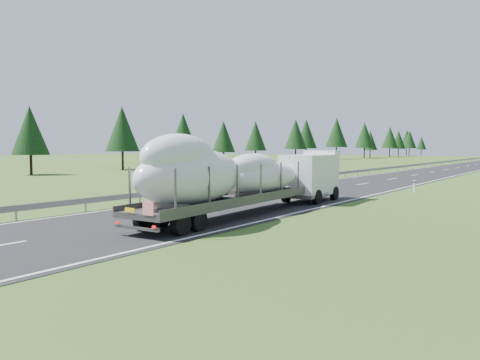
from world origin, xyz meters
The scene contains 4 objects.
road_surface centered at (0.00, 100.00, 0.01)m, with size 10.00×400.00×0.02m, color black.
guardrail centered at (-5.30, 99.94, 0.60)m, with size 0.10×400.00×0.76m.
tree_line_left centered at (-42.38, 101.03, 6.93)m, with size 13.03×259.65×12.58m.
boat_truck centered at (2.60, 12.25, 2.09)m, with size 3.35×18.22×4.19m.
Camera 1 is at (16.89, -8.00, 3.58)m, focal length 35.00 mm.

